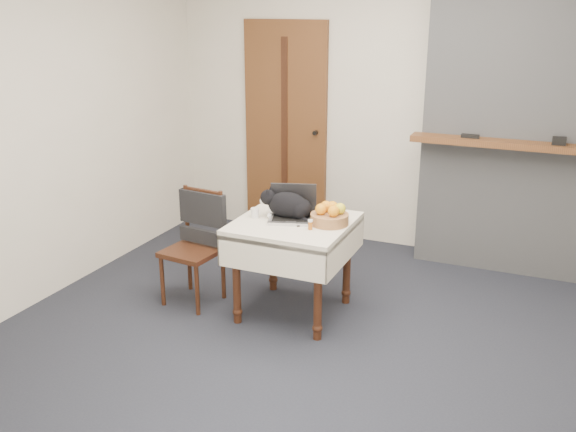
% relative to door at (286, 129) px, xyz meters
% --- Properties ---
extents(ground, '(4.50, 4.50, 0.00)m').
position_rel_door_xyz_m(ground, '(1.20, -1.97, -1.00)').
color(ground, black).
rests_on(ground, ground).
extents(room_shell, '(4.52, 4.01, 2.61)m').
position_rel_door_xyz_m(room_shell, '(1.20, -1.51, 0.76)').
color(room_shell, beige).
rests_on(room_shell, ground).
extents(door, '(0.82, 0.10, 2.00)m').
position_rel_door_xyz_m(door, '(0.00, 0.00, 0.00)').
color(door, brown).
rests_on(door, ground).
extents(chimney, '(1.62, 0.48, 2.60)m').
position_rel_door_xyz_m(chimney, '(2.10, -0.13, 0.30)').
color(chimney, gray).
rests_on(chimney, ground).
extents(side_table, '(0.78, 0.78, 0.70)m').
position_rel_door_xyz_m(side_table, '(0.78, -1.64, -0.41)').
color(side_table, '#381A0F').
rests_on(side_table, ground).
extents(laptop, '(0.39, 0.36, 0.24)m').
position_rel_door_xyz_m(laptop, '(0.75, -1.59, -0.24)').
color(laptop, '#B7B7BC').
rests_on(laptop, side_table).
extents(cat, '(0.45, 0.20, 0.22)m').
position_rel_door_xyz_m(cat, '(0.73, -1.60, -0.21)').
color(cat, black).
rests_on(cat, side_table).
extents(cream_jar, '(0.06, 0.06, 0.07)m').
position_rel_door_xyz_m(cream_jar, '(0.50, -1.67, -0.27)').
color(cream_jar, silver).
rests_on(cream_jar, side_table).
extents(pill_bottle, '(0.03, 0.03, 0.07)m').
position_rel_door_xyz_m(pill_bottle, '(0.95, -1.76, -0.26)').
color(pill_bottle, '#9B4E13').
rests_on(pill_bottle, side_table).
extents(fruit_basket, '(0.26, 0.26, 0.15)m').
position_rel_door_xyz_m(fruit_basket, '(1.03, -1.60, -0.24)').
color(fruit_basket, '#9C703E').
rests_on(fruit_basket, side_table).
extents(desk_clutter, '(0.13, 0.11, 0.01)m').
position_rel_door_xyz_m(desk_clutter, '(0.93, -1.59, -0.30)').
color(desk_clutter, black).
rests_on(desk_clutter, side_table).
extents(chair, '(0.42, 0.41, 0.85)m').
position_rel_door_xyz_m(chair, '(0.03, -1.69, -0.46)').
color(chair, '#381A0F').
rests_on(chair, ground).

